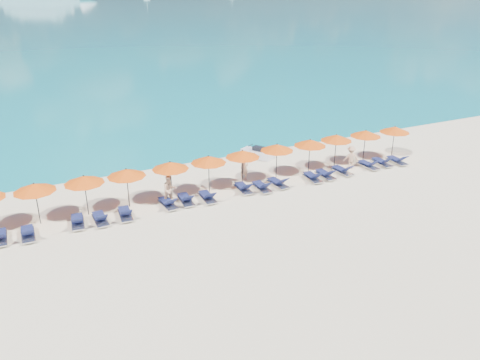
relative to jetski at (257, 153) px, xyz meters
name	(u,v)px	position (x,y,z in m)	size (l,w,h in m)	color
ground	(265,221)	(-4.31, -8.91, -0.34)	(1400.00, 1400.00, 0.00)	beige
jetski	(257,153)	(0.00, 0.00, 0.00)	(1.87, 2.43, 0.82)	white
beachgoer_a	(244,168)	(-2.77, -3.40, 0.50)	(0.61, 0.40, 1.68)	tan
beachgoer_b	(170,190)	(-8.08, -4.72, 0.51)	(0.83, 0.48, 1.70)	tan
beachgoer_c	(351,157)	(4.55, -4.70, 0.45)	(1.01, 0.47, 1.57)	tan
umbrella_1	(34,187)	(-14.85, -4.03, 1.68)	(2.10, 2.10, 2.28)	black
umbrella_2	(84,180)	(-12.45, -4.06, 1.68)	(2.10, 2.10, 2.28)	black
umbrella_3	(126,173)	(-10.23, -4.04, 1.68)	(2.10, 2.10, 2.28)	black
umbrella_4	(170,165)	(-7.75, -4.03, 1.68)	(2.10, 2.10, 2.28)	black
umbrella_5	(208,159)	(-5.44, -4.06, 1.68)	(2.10, 2.10, 2.28)	black
umbrella_6	(243,154)	(-3.21, -4.04, 1.68)	(2.10, 2.10, 2.28)	black
umbrella_7	(277,147)	(-0.73, -3.89, 1.68)	(2.10, 2.10, 2.28)	black
umbrella_8	(310,143)	(1.68, -3.99, 1.68)	(2.10, 2.10, 2.28)	black
umbrella_9	(336,138)	(3.88, -3.85, 1.68)	(2.10, 2.10, 2.28)	black
umbrella_10	(366,133)	(6.31, -3.92, 1.68)	(2.10, 2.10, 2.28)	black
umbrella_11	(395,129)	(8.79, -4.07, 1.68)	(2.10, 2.10, 2.28)	black
lounger_1	(0,237)	(-16.73, -5.18, -0.10)	(0.65, 1.71, 0.66)	silver
lounger_2	(28,233)	(-15.51, -5.37, -0.10)	(0.64, 1.71, 0.66)	silver
lounger_3	(78,221)	(-13.15, -5.12, -0.10)	(0.79, 1.76, 0.66)	silver
lounger_4	(100,218)	(-12.05, -5.31, -0.10)	(0.64, 1.71, 0.66)	silver
lounger_5	(125,213)	(-10.75, -5.30, -0.10)	(0.78, 1.75, 0.66)	silver
lounger_6	(168,203)	(-8.33, -5.03, -0.10)	(0.75, 1.74, 0.66)	silver
lounger_7	(186,199)	(-7.27, -5.01, -0.10)	(0.71, 1.73, 0.66)	silver
lounger_8	(207,197)	(-6.04, -5.22, -0.10)	(0.69, 1.72, 0.66)	silver
lounger_9	(244,188)	(-3.62, -4.99, -0.10)	(0.71, 1.73, 0.66)	silver
lounger_10	(262,187)	(-2.55, -5.32, -0.10)	(0.65, 1.71, 0.66)	silver
lounger_11	(278,183)	(-1.37, -5.21, -0.10)	(0.77, 1.75, 0.66)	silver
lounger_12	(313,177)	(1.06, -5.37, -0.10)	(0.78, 1.75, 0.66)	silver
lounger_13	(326,174)	(2.08, -5.34, -0.10)	(0.66, 1.71, 0.66)	silver
lounger_14	(342,170)	(3.48, -5.25, -0.10)	(0.70, 1.73, 0.66)	silver
lounger_15	(368,165)	(5.71, -5.18, -0.10)	(0.67, 1.72, 0.66)	silver
lounger_16	(382,162)	(6.90, -5.17, -0.10)	(0.68, 1.72, 0.66)	silver
lounger_17	(397,160)	(8.09, -5.35, -0.10)	(0.71, 1.73, 0.66)	silver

